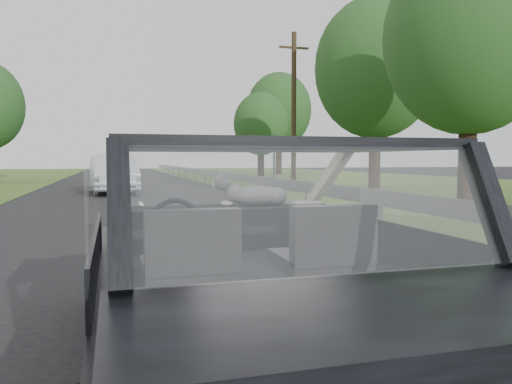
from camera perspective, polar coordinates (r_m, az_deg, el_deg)
ground at (r=3.36m, az=-0.98°, el=-19.93°), size 140.00×140.00×0.00m
subject_car at (r=3.14m, az=-1.00°, el=-7.72°), size 1.80×4.00×1.45m
dashboard at (r=3.72m, az=-3.51°, el=-3.96°), size 1.58×0.45×0.30m
driver_seat at (r=2.75m, az=-7.53°, el=-6.10°), size 0.50×0.72×0.42m
passenger_seat at (r=2.97m, az=7.97°, el=-5.36°), size 0.50×0.72×0.42m
steering_wheel at (r=3.35m, az=-9.12°, el=-3.64°), size 0.36×0.36×0.04m
cat at (r=3.75m, az=0.12°, el=-0.26°), size 0.61×0.27×0.26m
guardrail at (r=13.96m, az=5.40°, el=0.61°), size 0.05×90.00×0.32m
other_car at (r=20.47m, az=-16.01°, el=2.00°), size 2.16×4.75×1.52m
highway_sign at (r=22.37m, az=2.07°, el=3.49°), size 0.39×0.97×2.47m
utility_pole at (r=25.50m, az=4.33°, el=9.38°), size 0.27×0.27×7.67m
tree_0 at (r=16.31m, az=23.20°, el=12.16°), size 5.40×5.40×7.62m
tree_1 at (r=23.75m, az=13.50°, el=10.63°), size 6.08×6.08×8.44m
tree_2 at (r=36.21m, az=0.56°, el=6.38°), size 4.32×4.32×5.98m
tree_3 at (r=44.64m, az=2.63°, el=7.67°), size 6.47×6.47×8.74m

